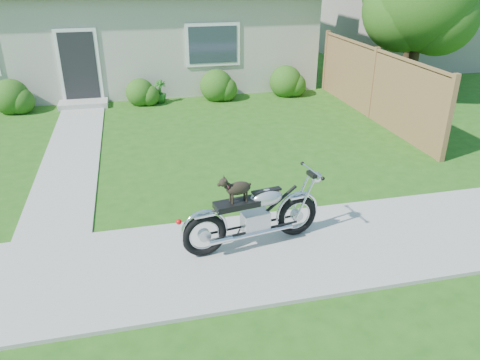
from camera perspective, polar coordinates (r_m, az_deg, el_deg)
name	(u,v)px	position (r m, az deg, el deg)	size (l,w,h in m)	color
ground	(154,267)	(6.85, -10.43, -10.41)	(80.00, 80.00, 0.00)	#235114
sidewalk	(154,266)	(6.84, -10.45, -10.27)	(24.00, 2.20, 0.04)	#9E9B93
walkway	(73,150)	(11.40, -19.64, 3.52)	(1.20, 8.00, 0.03)	#9E9B93
house	(126,17)	(17.69, -13.69, 18.73)	(12.60, 7.03, 4.50)	beige
fence	(373,83)	(13.36, 15.94, 11.25)	(0.12, 6.62, 1.90)	brown
tree_near	(428,2)	(14.79, 21.92, 19.44)	(2.95, 2.94, 4.51)	#3D2B1C
shrub_row	(142,91)	(14.54, -11.86, 10.61)	(11.21, 1.03, 1.03)	#285316
potted_plant_left	(7,101)	(15.02, -26.49, 8.63)	(0.59, 0.51, 0.66)	#195F1E
potted_plant_right	(160,92)	(14.63, -9.75, 10.57)	(0.38, 0.38, 0.68)	#215E1A
motorcycle_with_dog	(255,214)	(6.91, 1.83, -4.17)	(2.21, 0.69, 1.17)	black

